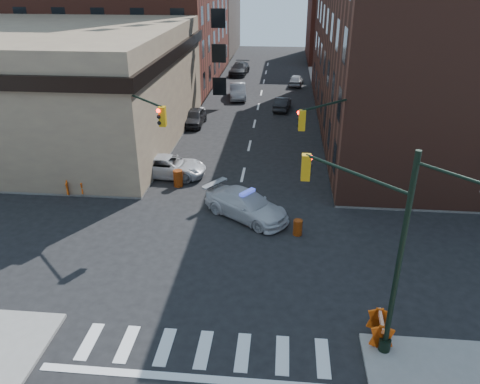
% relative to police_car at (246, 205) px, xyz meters
% --- Properties ---
extents(ground, '(140.00, 140.00, 0.00)m').
position_rel_police_car_xyz_m(ground, '(-0.74, -3.88, -0.78)').
color(ground, black).
rests_on(ground, ground).
extents(sidewalk_nw, '(34.00, 54.50, 0.15)m').
position_rel_police_car_xyz_m(sidewalk_nw, '(-23.74, 28.87, -0.70)').
color(sidewalk_nw, gray).
rests_on(sidewalk_nw, ground).
extents(sidewalk_ne, '(34.00, 54.50, 0.15)m').
position_rel_police_car_xyz_m(sidewalk_ne, '(22.26, 28.87, -0.70)').
color(sidewalk_ne, gray).
rests_on(sidewalk_ne, ground).
extents(bank_building, '(22.00, 22.00, 9.00)m').
position_rel_police_car_xyz_m(bank_building, '(-17.74, 12.62, 3.72)').
color(bank_building, '#917D5F').
rests_on(bank_building, ground).
extents(commercial_row_ne, '(14.00, 34.00, 14.00)m').
position_rel_police_car_xyz_m(commercial_row_ne, '(12.26, 18.62, 6.22)').
color(commercial_row_ne, '#4D291E').
rests_on(commercial_row_ne, ground).
extents(filler_nw, '(20.00, 18.00, 16.00)m').
position_rel_police_car_xyz_m(filler_nw, '(-16.74, 58.12, 7.22)').
color(filler_nw, brown).
rests_on(filler_nw, ground).
extents(filler_ne, '(16.00, 16.00, 12.00)m').
position_rel_police_car_xyz_m(filler_ne, '(13.26, 54.12, 5.22)').
color(filler_ne, '#5C281D').
rests_on(filler_ne, ground).
extents(signal_pole_se, '(5.40, 5.27, 8.00)m').
position_rel_police_car_xyz_m(signal_pole_se, '(5.30, -9.41, 3.84)').
color(signal_pole_se, black).
rests_on(signal_pole_se, sidewalk_se).
extents(signal_pole_nw, '(3.58, 3.67, 8.00)m').
position_rel_police_car_xyz_m(signal_pole_nw, '(-6.59, 1.45, 3.56)').
color(signal_pole_nw, black).
rests_on(signal_pole_nw, sidewalk_nw).
extents(signal_pole_ne, '(3.67, 3.58, 8.00)m').
position_rel_police_car_xyz_m(signal_pole_ne, '(5.10, 1.47, 3.56)').
color(signal_pole_ne, black).
rests_on(signal_pole_ne, sidewalk_ne).
extents(tree_ne_near, '(3.00, 3.00, 4.85)m').
position_rel_police_car_xyz_m(tree_ne_near, '(6.76, 22.12, 2.71)').
color(tree_ne_near, black).
rests_on(tree_ne_near, sidewalk_ne).
extents(tree_ne_far, '(3.00, 3.00, 4.85)m').
position_rel_police_car_xyz_m(tree_ne_far, '(6.76, 30.12, 2.71)').
color(tree_ne_far, black).
rests_on(tree_ne_far, sidewalk_ne).
extents(police_car, '(5.63, 4.89, 1.56)m').
position_rel_police_car_xyz_m(police_car, '(0.00, 0.00, 0.00)').
color(police_car, silver).
rests_on(police_car, ground).
extents(pickup, '(5.38, 2.76, 1.45)m').
position_rel_police_car_xyz_m(pickup, '(-5.88, 5.45, -0.05)').
color(pickup, silver).
rests_on(pickup, ground).
extents(parked_car_wnear, '(1.87, 4.41, 1.49)m').
position_rel_police_car_xyz_m(parked_car_wnear, '(-6.23, 17.26, -0.03)').
color(parked_car_wnear, black).
rests_on(parked_car_wnear, ground).
extents(parked_car_wfar, '(2.35, 5.10, 1.62)m').
position_rel_police_car_xyz_m(parked_car_wfar, '(-3.24, 27.40, 0.03)').
color(parked_car_wfar, gray).
rests_on(parked_car_wfar, ground).
extents(parked_car_wdeep, '(2.67, 5.60, 1.58)m').
position_rel_police_car_xyz_m(parked_car_wdeep, '(-4.29, 40.26, 0.01)').
color(parked_car_wdeep, black).
rests_on(parked_car_wdeep, ground).
extents(parked_car_enear, '(1.89, 4.11, 1.31)m').
position_rel_police_car_xyz_m(parked_car_enear, '(1.76, 23.10, -0.13)').
color(parked_car_enear, black).
rests_on(parked_car_enear, ground).
extents(parked_car_efar, '(2.03, 4.08, 1.34)m').
position_rel_police_car_xyz_m(parked_car_efar, '(3.32, 34.35, -0.11)').
color(parked_car_efar, '#989AA0').
rests_on(parked_car_efar, ground).
extents(pedestrian_a, '(0.66, 0.49, 1.66)m').
position_rel_police_car_xyz_m(pedestrian_a, '(-8.13, 5.65, 0.20)').
color(pedestrian_a, black).
rests_on(pedestrian_a, sidewalk_nw).
extents(pedestrian_b, '(0.88, 0.75, 1.57)m').
position_rel_police_car_xyz_m(pedestrian_b, '(-8.92, 2.54, 0.16)').
color(pedestrian_b, black).
rests_on(pedestrian_b, sidewalk_nw).
extents(pedestrian_c, '(0.92, 1.02, 1.67)m').
position_rel_police_car_xyz_m(pedestrian_c, '(-12.30, 2.26, 0.20)').
color(pedestrian_c, '#1F242F').
rests_on(pedestrian_c, sidewalk_nw).
extents(barrel_road, '(0.56, 0.56, 0.89)m').
position_rel_police_car_xyz_m(barrel_road, '(2.95, -1.75, -0.34)').
color(barrel_road, red).
rests_on(barrel_road, ground).
extents(barrel_bank, '(0.65, 0.65, 1.11)m').
position_rel_police_car_xyz_m(barrel_bank, '(-4.86, 3.84, -0.22)').
color(barrel_bank, red).
rests_on(barrel_bank, ground).
extents(barricade_se_a, '(0.72, 1.35, 0.99)m').
position_rel_police_car_xyz_m(barricade_se_a, '(5.96, -9.58, -0.13)').
color(barricade_se_a, orange).
rests_on(barricade_se_a, sidewalk_se).
extents(barricade_nw_a, '(1.27, 0.76, 0.90)m').
position_rel_police_car_xyz_m(barricade_nw_a, '(-10.24, 2.76, -0.18)').
color(barricade_nw_a, orange).
rests_on(barricade_nw_a, sidewalk_nw).
extents(barricade_nw_b, '(1.32, 0.84, 0.91)m').
position_rel_police_car_xyz_m(barricade_nw_b, '(-11.04, 1.82, -0.17)').
color(barricade_nw_b, red).
rests_on(barricade_nw_b, sidewalk_nw).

